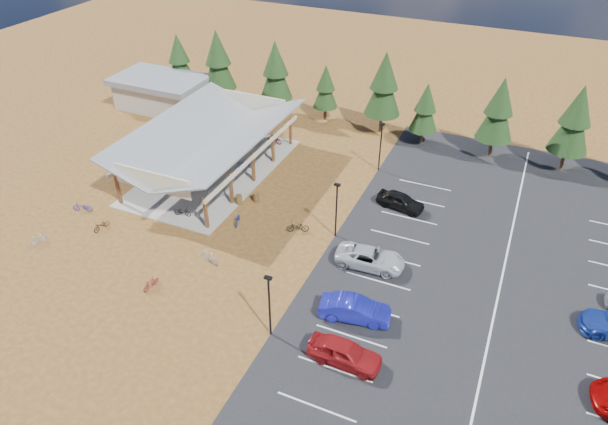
{
  "coord_description": "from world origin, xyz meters",
  "views": [
    {
      "loc": [
        17.28,
        -32.21,
        27.48
      ],
      "look_at": [
        2.4,
        1.38,
        2.06
      ],
      "focal_mm": 32.0,
      "sensor_mm": 36.0,
      "label": 1
    }
  ],
  "objects_px": {
    "bike_10": "(83,207)",
    "car_1": "(355,309)",
    "bike_8": "(102,225)",
    "lamp_post_2": "(381,144)",
    "trash_bin_0": "(239,200)",
    "bike_13": "(210,257)",
    "bike_5": "(216,192)",
    "bike_11": "(151,283)",
    "car_2": "(370,258)",
    "trash_bin_1": "(256,197)",
    "outbuilding": "(161,92)",
    "bike_4": "(182,212)",
    "bike_pavilion": "(210,137)",
    "bike_0": "(173,188)",
    "bike_16": "(298,227)",
    "lamp_post_1": "(336,207)",
    "bike_6": "(245,164)",
    "car_4": "(400,201)",
    "bike_14": "(238,219)",
    "bike_2": "(201,158)",
    "bike_9": "(38,240)",
    "car_0": "(345,353)",
    "bike_3": "(235,135)",
    "bike_1": "(181,172)",
    "lamp_post_0": "(269,302)",
    "bike_7": "(274,139)"
  },
  "relations": [
    {
      "from": "bike_9",
      "to": "car_0",
      "type": "bearing_deg",
      "value": -162.86
    },
    {
      "from": "bike_5",
      "to": "trash_bin_1",
      "type": "bearing_deg",
      "value": -87.88
    },
    {
      "from": "outbuilding",
      "to": "bike_4",
      "type": "height_order",
      "value": "outbuilding"
    },
    {
      "from": "bike_8",
      "to": "lamp_post_2",
      "type": "bearing_deg",
      "value": 56.25
    },
    {
      "from": "bike_2",
      "to": "car_1",
      "type": "distance_m",
      "value": 26.07
    },
    {
      "from": "bike_16",
      "to": "car_1",
      "type": "relative_size",
      "value": 0.39
    },
    {
      "from": "bike_8",
      "to": "car_4",
      "type": "bearing_deg",
      "value": 41.28
    },
    {
      "from": "bike_0",
      "to": "bike_13",
      "type": "relative_size",
      "value": 0.99
    },
    {
      "from": "bike_6",
      "to": "lamp_post_2",
      "type": "bearing_deg",
      "value": -80.12
    },
    {
      "from": "lamp_post_1",
      "to": "car_0",
      "type": "xyz_separation_m",
      "value": [
        5.32,
        -12.17,
        -2.12
      ]
    },
    {
      "from": "trash_bin_0",
      "to": "bike_14",
      "type": "height_order",
      "value": "trash_bin_0"
    },
    {
      "from": "car_1",
      "to": "car_0",
      "type": "bearing_deg",
      "value": 179.33
    },
    {
      "from": "bike_pavilion",
      "to": "bike_13",
      "type": "xyz_separation_m",
      "value": [
        7.25,
        -12.23,
        -3.27
      ]
    },
    {
      "from": "bike_10",
      "to": "lamp_post_2",
      "type": "bearing_deg",
      "value": 108.39
    },
    {
      "from": "trash_bin_0",
      "to": "bike_8",
      "type": "bearing_deg",
      "value": -136.97
    },
    {
      "from": "bike_pavilion",
      "to": "bike_5",
      "type": "distance_m",
      "value": 5.75
    },
    {
      "from": "bike_11",
      "to": "car_2",
      "type": "distance_m",
      "value": 16.63
    },
    {
      "from": "bike_3",
      "to": "bike_14",
      "type": "distance_m",
      "value": 15.91
    },
    {
      "from": "bike_16",
      "to": "bike_6",
      "type": "bearing_deg",
      "value": -154.86
    },
    {
      "from": "outbuilding",
      "to": "car_0",
      "type": "bearing_deg",
      "value": -39.38
    },
    {
      "from": "lamp_post_1",
      "to": "bike_5",
      "type": "distance_m",
      "value": 12.55
    },
    {
      "from": "bike_2",
      "to": "outbuilding",
      "type": "bearing_deg",
      "value": 54.66
    },
    {
      "from": "car_4",
      "to": "bike_0",
      "type": "bearing_deg",
      "value": 116.36
    },
    {
      "from": "car_0",
      "to": "bike_3",
      "type": "bearing_deg",
      "value": 43.1
    },
    {
      "from": "bike_5",
      "to": "bike_11",
      "type": "bearing_deg",
      "value": 178.02
    },
    {
      "from": "trash_bin_0",
      "to": "bike_0",
      "type": "bearing_deg",
      "value": -172.01
    },
    {
      "from": "bike_2",
      "to": "bike_7",
      "type": "relative_size",
      "value": 0.94
    },
    {
      "from": "bike_pavilion",
      "to": "bike_13",
      "type": "height_order",
      "value": "bike_pavilion"
    },
    {
      "from": "bike_6",
      "to": "bike_10",
      "type": "xyz_separation_m",
      "value": [
        -9.58,
        -12.6,
        -0.05
      ]
    },
    {
      "from": "bike_16",
      "to": "car_2",
      "type": "bearing_deg",
      "value": 50.38
    },
    {
      "from": "bike_13",
      "to": "bike_5",
      "type": "bearing_deg",
      "value": -135.9
    },
    {
      "from": "bike_2",
      "to": "bike_4",
      "type": "distance_m",
      "value": 9.61
    },
    {
      "from": "bike_4",
      "to": "trash_bin_0",
      "type": "bearing_deg",
      "value": -53.27
    },
    {
      "from": "bike_1",
      "to": "car_4",
      "type": "distance_m",
      "value": 21.32
    },
    {
      "from": "lamp_post_2",
      "to": "bike_pavilion",
      "type": "bearing_deg",
      "value": -154.98
    },
    {
      "from": "outbuilding",
      "to": "lamp_post_1",
      "type": "distance_m",
      "value": 33.13
    },
    {
      "from": "bike_6",
      "to": "car_2",
      "type": "height_order",
      "value": "car_2"
    },
    {
      "from": "bike_3",
      "to": "lamp_post_0",
      "type": "bearing_deg",
      "value": -133.81
    },
    {
      "from": "trash_bin_1",
      "to": "bike_9",
      "type": "distance_m",
      "value": 18.59
    },
    {
      "from": "bike_11",
      "to": "car_2",
      "type": "relative_size",
      "value": 0.28
    },
    {
      "from": "trash_bin_0",
      "to": "bike_13",
      "type": "xyz_separation_m",
      "value": [
        2.03,
        -8.2,
        0.1
      ]
    },
    {
      "from": "lamp_post_0",
      "to": "car_2",
      "type": "bearing_deg",
      "value": 67.94
    },
    {
      "from": "bike_6",
      "to": "bike_14",
      "type": "height_order",
      "value": "bike_6"
    },
    {
      "from": "bike_4",
      "to": "bike_9",
      "type": "relative_size",
      "value": 1.07
    },
    {
      "from": "bike_pavilion",
      "to": "car_2",
      "type": "xyz_separation_m",
      "value": [
        18.85,
        -7.51,
        -3.04
      ]
    },
    {
      "from": "bike_10",
      "to": "car_1",
      "type": "xyz_separation_m",
      "value": [
        26.6,
        -2.61,
        0.39
      ]
    },
    {
      "from": "car_0",
      "to": "car_1",
      "type": "relative_size",
      "value": 0.97
    },
    {
      "from": "bike_6",
      "to": "bike_11",
      "type": "relative_size",
      "value": 1.02
    },
    {
      "from": "bike_6",
      "to": "bike_1",
      "type": "bearing_deg",
      "value": 118.08
    },
    {
      "from": "bike_0",
      "to": "car_4",
      "type": "bearing_deg",
      "value": -61.29
    }
  ]
}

